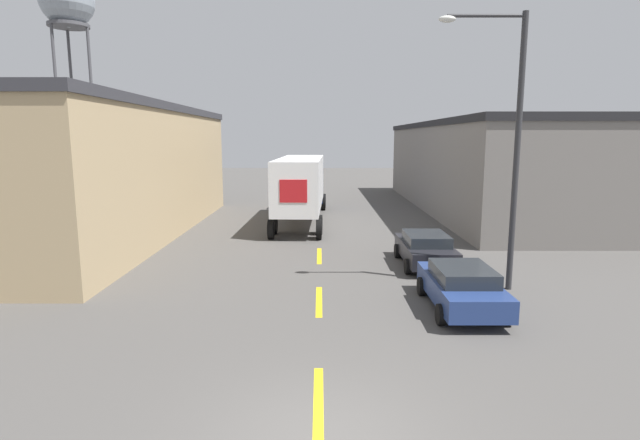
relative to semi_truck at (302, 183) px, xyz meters
name	(u,v)px	position (x,y,z in m)	size (l,w,h in m)	color
ground_plane	(318,438)	(1.09, -23.22, -2.41)	(160.00, 160.00, 0.00)	#4C4947
road_centerline	(319,301)	(1.09, -15.80, -2.41)	(0.20, 15.54, 0.01)	gold
warehouse_left	(90,170)	(-11.20, -4.44, 1.06)	(9.84, 23.41, 6.94)	tan
warehouse_right	(497,166)	(14.10, 5.47, 0.76)	(11.26, 28.28, 6.35)	slate
semi_truck	(302,183)	(0.00, 0.00, 0.00)	(3.14, 13.69, 4.01)	navy
parked_car_right_near	(462,286)	(5.44, -16.54, -1.69)	(2.07, 4.36, 1.36)	navy
parked_car_right_mid	(425,248)	(5.44, -11.25, -1.69)	(2.07, 4.36, 1.36)	black
water_tower	(67,4)	(-22.71, 18.36, 15.25)	(4.98, 4.98, 20.52)	#47474C
street_lamp	(509,135)	(7.37, -14.49, 2.87)	(2.87, 0.32, 9.18)	#2D2D30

